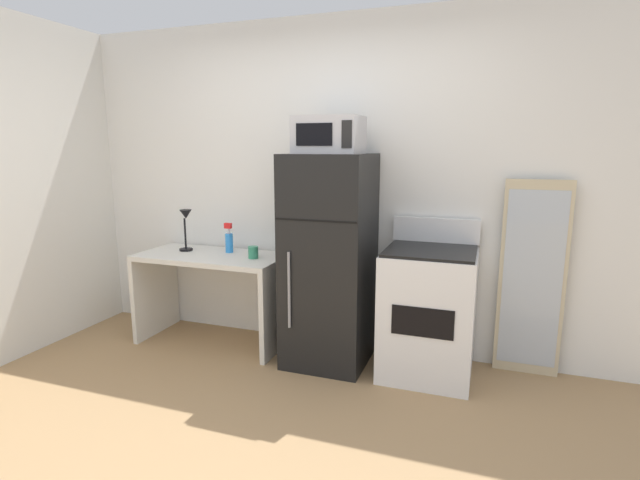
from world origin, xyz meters
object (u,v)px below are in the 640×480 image
object	(u,v)px
desk	(213,281)
desk_lamp	(186,223)
microwave	(329,135)
spray_bottle	(229,241)
refrigerator	(329,261)
oven_range	(428,312)
leaning_mirror	(532,279)
coffee_mug	(253,252)

from	to	relation	value
desk	desk_lamp	distance (m)	0.53
microwave	spray_bottle	bearing A→B (deg)	170.57
desk	refrigerator	xyz separation A→B (m)	(1.03, -0.02, 0.26)
desk_lamp	spray_bottle	xyz separation A→B (m)	(0.36, 0.07, -0.14)
microwave	oven_range	xyz separation A→B (m)	(0.73, 0.04, -1.23)
refrigerator	spray_bottle	bearing A→B (deg)	171.85
microwave	leaning_mirror	xyz separation A→B (m)	(1.41, 0.29, -1.00)
leaning_mirror	coffee_mug	bearing A→B (deg)	-172.73
refrigerator	oven_range	size ratio (longest dim) A/B	1.43
coffee_mug	leaning_mirror	bearing A→B (deg)	7.27
spray_bottle	refrigerator	size ratio (longest dim) A/B	0.16
coffee_mug	microwave	xyz separation A→B (m)	(0.64, -0.03, 0.90)
refrigerator	leaning_mirror	xyz separation A→B (m)	(1.41, 0.27, -0.08)
spray_bottle	oven_range	distance (m)	1.71
spray_bottle	refrigerator	distance (m)	0.94
leaning_mirror	oven_range	bearing A→B (deg)	-159.38
spray_bottle	microwave	bearing A→B (deg)	-9.43
refrigerator	leaning_mirror	world-z (taller)	refrigerator
coffee_mug	microwave	world-z (taller)	microwave
coffee_mug	spray_bottle	size ratio (longest dim) A/B	0.38
oven_range	leaning_mirror	bearing A→B (deg)	20.62
desk_lamp	oven_range	bearing A→B (deg)	-1.26
coffee_mug	leaning_mirror	xyz separation A→B (m)	(2.05, 0.26, -0.10)
desk	microwave	size ratio (longest dim) A/B	2.63
desk_lamp	spray_bottle	bearing A→B (deg)	11.55
desk	spray_bottle	bearing A→B (deg)	48.44
microwave	oven_range	distance (m)	1.43
refrigerator	oven_range	distance (m)	0.80
desk_lamp	oven_range	xyz separation A→B (m)	(2.02, -0.04, -0.52)
coffee_mug	oven_range	bearing A→B (deg)	0.27
coffee_mug	refrigerator	size ratio (longest dim) A/B	0.06
desk_lamp	spray_bottle	world-z (taller)	desk_lamp
refrigerator	oven_range	xyz separation A→B (m)	(0.73, 0.01, -0.32)
oven_range	desk	bearing A→B (deg)	179.87
leaning_mirror	refrigerator	bearing A→B (deg)	-169.22
microwave	oven_range	bearing A→B (deg)	2.73
oven_range	leaning_mirror	xyz separation A→B (m)	(0.68, 0.26, 0.23)
coffee_mug	leaning_mirror	size ratio (longest dim) A/B	0.07
oven_range	leaning_mirror	world-z (taller)	leaning_mirror
refrigerator	leaning_mirror	distance (m)	1.44
oven_range	microwave	bearing A→B (deg)	-177.27
desk	spray_bottle	distance (m)	0.36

